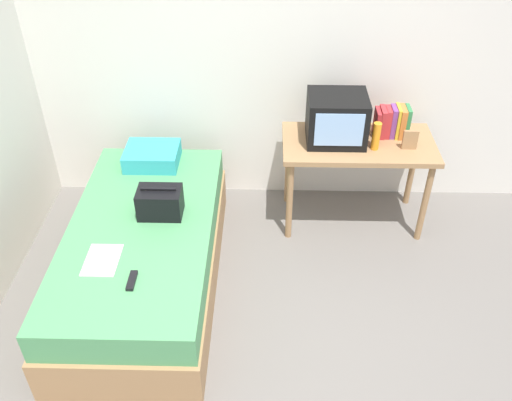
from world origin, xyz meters
The scene contains 12 objects.
ground_plane centered at (0.00, 0.00, 0.00)m, with size 8.00×8.00×0.00m, color slate.
wall_back centered at (0.00, 2.00, 1.30)m, with size 5.20×0.10×2.60m, color silver.
bed centered at (-0.94, 0.77, 0.27)m, with size 1.00×2.00×0.54m.
desk centered at (0.61, 1.56, 0.65)m, with size 1.16×0.60×0.75m.
tv centered at (0.43, 1.59, 0.93)m, with size 0.44×0.39×0.36m.
water_bottle centered at (0.71, 1.46, 0.86)m, with size 0.06×0.06×0.22m, color orange.
book_row centered at (0.86, 1.66, 0.87)m, with size 0.25×0.16×0.25m.
picture_frame centered at (0.97, 1.47, 0.83)m, with size 0.11×0.02×0.15m, color #9E754C.
pillow centered at (-0.98, 1.54, 0.61)m, with size 0.41×0.34×0.13m, color #33A8B7.
handbag centered at (-0.81, 0.90, 0.65)m, with size 0.30×0.20×0.22m.
magazine centered at (-1.11, 0.42, 0.55)m, with size 0.21×0.29×0.01m, color white.
remote_dark centered at (-0.88, 0.24, 0.56)m, with size 0.04×0.16×0.02m, color black.
Camera 1 is at (-0.08, -2.10, 2.93)m, focal length 38.89 mm.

